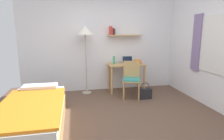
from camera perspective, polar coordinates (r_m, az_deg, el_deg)
ground_plane at (r=3.57m, az=3.08°, el=-15.08°), size 5.28×5.28×0.00m
wall_back at (r=5.19m, az=-2.39°, el=8.22°), size 4.40×0.27×2.60m
bed at (r=3.46m, az=-22.76°, el=-12.55°), size 0.98×2.06×0.54m
desk at (r=5.08m, az=4.30°, el=0.12°), size 0.97×0.52×0.76m
desk_chair at (r=4.65m, az=5.92°, el=-2.32°), size 0.53×0.53×0.89m
standing_lamp at (r=4.83m, az=-8.14°, el=10.80°), size 0.40×0.40×1.75m
laptop at (r=5.10m, az=4.78°, el=2.57°), size 0.30×0.22×0.21m
water_bottle at (r=4.98m, az=0.60°, el=2.98°), size 0.06×0.06×0.21m
book_stack at (r=5.13m, az=7.69°, el=2.52°), size 0.18×0.25×0.10m
handbag at (r=4.66m, az=9.89°, el=-6.99°), size 0.33×0.12×0.41m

